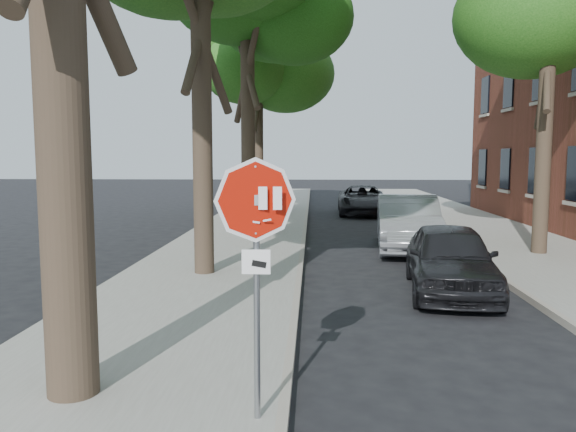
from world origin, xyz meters
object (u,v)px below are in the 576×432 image
stop_sign (256,238)px  tree_far (258,59)px  car_d (363,200)px  car_b (408,223)px  car_a (450,259)px

stop_sign → tree_far: size_ratio=0.28×
stop_sign → car_d: size_ratio=0.54×
tree_far → car_b: (5.32, -10.15, -6.42)m
tree_far → car_b: 13.13m
car_a → car_d: car_a is taller
stop_sign → tree_far: bearing=95.5°
stop_sign → tree_far: tree_far is taller
car_b → stop_sign: bearing=-101.4°
car_d → car_a: bearing=-86.7°
tree_far → car_a: (5.32, -15.29, -6.52)m
stop_sign → car_a: size_ratio=0.64×
car_b → tree_far: bearing=123.0°
stop_sign → car_b: bearing=73.3°
car_a → car_b: 5.14m
car_a → car_d: 15.21m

